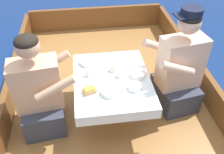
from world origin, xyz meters
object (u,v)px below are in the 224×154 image
(person_port, at_px, (40,94))
(sandwich, at_px, (89,90))
(coffee_cup_port, at_px, (120,73))
(person_starboard, at_px, (179,71))
(coffee_cup_starboard, at_px, (89,72))
(tin_can, at_px, (113,68))

(person_port, relative_size, sandwich, 7.82)
(person_port, xyz_separation_m, coffee_cup_port, (0.73, 0.10, 0.08))
(person_starboard, bearing_deg, sandwich, 4.00)
(person_starboard, xyz_separation_m, coffee_cup_port, (-0.56, -0.01, 0.04))
(sandwich, xyz_separation_m, coffee_cup_port, (0.29, 0.19, 0.00))
(sandwich, bearing_deg, person_starboard, 13.46)
(coffee_cup_port, bearing_deg, person_port, -172.48)
(person_starboard, relative_size, coffee_cup_starboard, 11.30)
(coffee_cup_starboard, relative_size, tin_can, 1.39)
(tin_can, bearing_deg, person_port, -164.52)
(sandwich, distance_m, tin_can, 0.37)
(person_starboard, height_order, sandwich, person_starboard)
(person_port, height_order, person_starboard, person_starboard)
(person_starboard, xyz_separation_m, sandwich, (-0.86, -0.21, 0.04))
(person_port, xyz_separation_m, tin_can, (0.67, 0.18, 0.07))
(sandwich, relative_size, coffee_cup_starboard, 1.32)
(coffee_cup_starboard, height_order, tin_can, coffee_cup_starboard)
(person_port, bearing_deg, coffee_cup_port, 0.83)
(person_port, bearing_deg, sandwich, -19.64)
(person_port, distance_m, coffee_cup_port, 0.74)
(person_port, relative_size, person_starboard, 0.92)
(person_port, distance_m, sandwich, 0.45)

